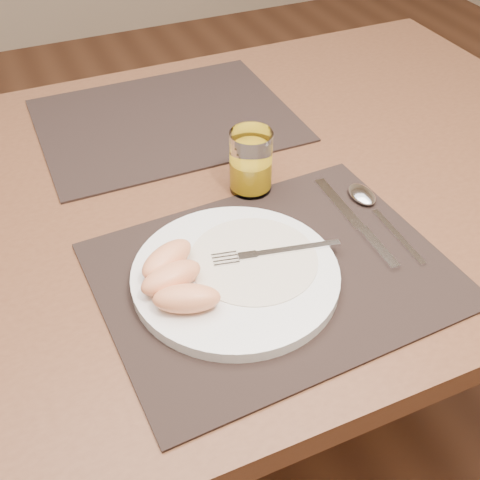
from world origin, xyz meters
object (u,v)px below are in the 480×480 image
object	(u,v)px
placemat_near	(274,273)
plate	(235,275)
knife	(361,228)
placemat_far	(166,120)
spoon	(367,200)
table	(215,225)
juice_glass	(251,164)
fork	(265,253)

from	to	relation	value
placemat_near	plate	size ratio (longest dim) A/B	1.67
plate	knife	xyz separation A→B (m)	(0.20, 0.02, -0.01)
placemat_far	knife	world-z (taller)	knife
plate	spoon	size ratio (longest dim) A/B	1.41
placemat_near	placemat_far	xyz separation A→B (m)	(-0.00, 0.44, 0.00)
placemat_far	plate	bearing A→B (deg)	-96.49
placemat_near	placemat_far	distance (m)	0.44
plate	table	bearing A→B (deg)	75.65
juice_glass	fork	bearing A→B (deg)	-108.04
knife	juice_glass	distance (m)	0.19
table	placemat_near	distance (m)	0.24
table	fork	bearing A→B (deg)	-91.52
table	juice_glass	xyz separation A→B (m)	(0.05, -0.04, 0.13)
placemat_near	spoon	size ratio (longest dim) A/B	2.35
fork	spoon	world-z (taller)	fork
placemat_far	spoon	distance (m)	0.41
table	plate	bearing A→B (deg)	-104.35
plate	spoon	distance (m)	0.26
spoon	juice_glass	distance (m)	0.18
plate	knife	bearing A→B (deg)	5.76
juice_glass	placemat_near	bearing A→B (deg)	-105.26
spoon	juice_glass	world-z (taller)	juice_glass
knife	juice_glass	xyz separation A→B (m)	(-0.10, 0.16, 0.04)
knife	table	bearing A→B (deg)	128.16
plate	knife	world-z (taller)	plate
table	placemat_far	distance (m)	0.24
table	plate	world-z (taller)	plate
plate	fork	distance (m)	0.05
table	knife	distance (m)	0.26
placemat_near	plate	bearing A→B (deg)	171.32
knife	spoon	distance (m)	0.06
spoon	juice_glass	xyz separation A→B (m)	(-0.14, 0.11, 0.04)
fork	knife	world-z (taller)	fork
plate	fork	xyz separation A→B (m)	(0.05, 0.01, 0.01)
placemat_near	juice_glass	xyz separation A→B (m)	(0.05, 0.18, 0.05)
placemat_far	fork	world-z (taller)	fork
table	spoon	distance (m)	0.26
table	fork	world-z (taller)	fork
knife	spoon	xyz separation A→B (m)	(0.04, 0.05, 0.00)
knife	placemat_far	bearing A→B (deg)	110.71
placemat_far	plate	distance (m)	0.43
plate	juice_glass	xyz separation A→B (m)	(0.10, 0.18, 0.04)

